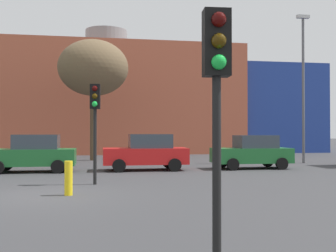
% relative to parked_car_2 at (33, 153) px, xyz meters
% --- Properties ---
extents(ground_plane, '(200.00, 200.00, 0.00)m').
position_rel_parked_car_2_xyz_m(ground_plane, '(1.44, -7.44, -0.88)').
color(ground_plane, '#38383A').
extents(building_backdrop, '(40.76, 11.50, 11.71)m').
position_rel_parked_car_2_xyz_m(building_backdrop, '(3.75, 19.48, 3.77)').
color(building_backdrop, '#B2563D').
rests_on(building_backdrop, ground_plane).
extents(parked_car_2, '(4.10, 2.01, 1.78)m').
position_rel_parked_car_2_xyz_m(parked_car_2, '(0.00, 0.00, 0.00)').
color(parked_car_2, '#1E662D').
rests_on(parked_car_2, ground_plane).
extents(parked_car_3, '(4.14, 2.03, 1.79)m').
position_rel_parked_car_2_xyz_m(parked_car_3, '(5.43, 0.00, 0.01)').
color(parked_car_3, red).
rests_on(parked_car_3, ground_plane).
extents(parked_car_4, '(4.00, 1.96, 1.73)m').
position_rel_parked_car_2_xyz_m(parked_car_4, '(10.96, -0.00, -0.02)').
color(parked_car_4, '#1E662D').
rests_on(parked_car_4, ground_plane).
extents(traffic_light_near_right, '(0.38, 0.37, 3.53)m').
position_rel_parked_car_2_xyz_m(traffic_light_near_right, '(4.68, -14.83, 1.72)').
color(traffic_light_near_right, black).
rests_on(traffic_light_near_right, ground_plane).
extents(traffic_light_island, '(0.39, 0.38, 3.63)m').
position_rel_parked_car_2_xyz_m(traffic_light_island, '(2.97, -5.17, 1.79)').
color(traffic_light_island, black).
rests_on(traffic_light_island, ground_plane).
extents(bare_tree_0, '(4.72, 4.72, 8.13)m').
position_rel_parked_car_2_xyz_m(bare_tree_0, '(2.70, 7.69, 5.32)').
color(bare_tree_0, brown).
rests_on(bare_tree_0, ground_plane).
extents(bollard_yellow_0, '(0.24, 0.24, 1.02)m').
position_rel_parked_car_2_xyz_m(bollard_yellow_0, '(2.22, -7.59, -0.37)').
color(bollard_yellow_0, yellow).
rests_on(bollard_yellow_0, ground_plane).
extents(street_lamp, '(0.80, 0.24, 9.13)m').
position_rel_parked_car_2_xyz_m(street_lamp, '(15.50, 3.11, 4.22)').
color(street_lamp, '#59595E').
rests_on(street_lamp, ground_plane).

